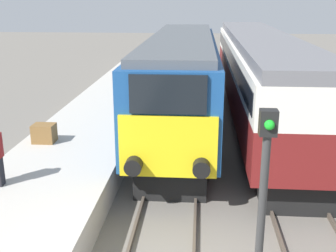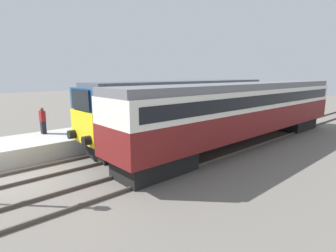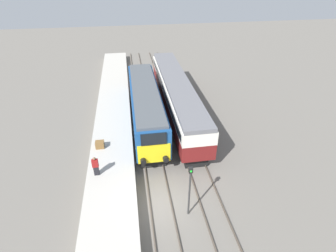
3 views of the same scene
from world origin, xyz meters
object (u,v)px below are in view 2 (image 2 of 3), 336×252
object	(u,v)px
luggage_crate	(95,122)
locomotive	(187,107)
person_on_platform	(43,121)
passenger_carriage	(248,108)

from	to	relation	value
luggage_crate	locomotive	bearing A→B (deg)	46.50
locomotive	person_on_platform	xyz separation A→B (m)	(-4.29, -7.78, -0.56)
passenger_carriage	luggage_crate	xyz separation A→B (m)	(-7.65, -6.31, -1.17)
luggage_crate	passenger_carriage	bearing A→B (deg)	39.52
locomotive	passenger_carriage	distance (m)	3.86
person_on_platform	luggage_crate	xyz separation A→B (m)	(0.04, 3.30, -0.47)
locomotive	person_on_platform	world-z (taller)	locomotive
locomotive	luggage_crate	size ratio (longest dim) A/B	21.28
person_on_platform	luggage_crate	distance (m)	3.33
locomotive	luggage_crate	bearing A→B (deg)	-133.50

